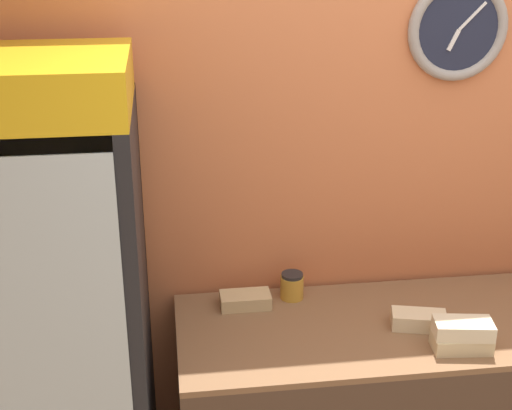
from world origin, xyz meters
name	(u,v)px	position (x,y,z in m)	size (l,w,h in m)	color
wall_back	(392,174)	(0.00, 1.29, 1.36)	(5.20, 0.10, 2.70)	#D17547
prep_counter	(405,410)	(0.00, 0.89, 0.43)	(1.90, 0.69, 0.87)	#4C3828
beverage_cooler	(59,296)	(-1.37, 0.93, 1.07)	(0.63, 0.72, 1.97)	black
sandwich_stack_bottom	(461,342)	(0.11, 0.68, 0.90)	(0.23, 0.13, 0.06)	beige
sandwich_stack_middle	(463,328)	(0.11, 0.68, 0.96)	(0.23, 0.15, 0.06)	beige
sandwich_flat_left	(419,320)	(0.01, 0.85, 0.90)	(0.23, 0.15, 0.06)	beige
sandwich_flat_right	(245,300)	(-0.65, 1.11, 0.90)	(0.21, 0.11, 0.06)	tan
condiment_jar	(292,286)	(-0.45, 1.15, 0.92)	(0.10, 0.10, 0.11)	gold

